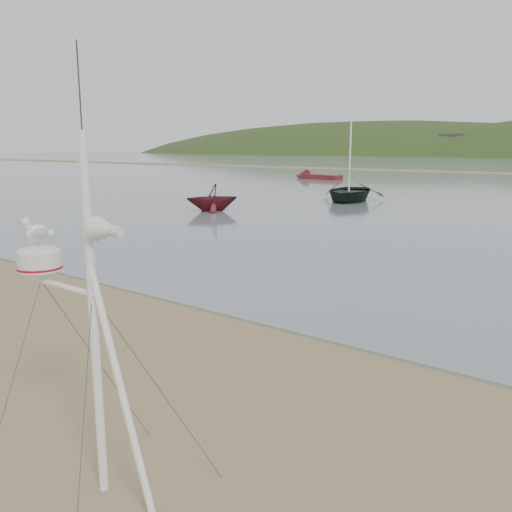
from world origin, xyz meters
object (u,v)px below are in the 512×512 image
Objects in this scene: boat_dark at (350,157)px; mast_rig at (91,393)px; dinghy_red_far at (311,176)px; boat_red at (212,185)px.

mast_rig is at bearing -83.47° from boat_dark.
mast_rig reaches higher than dinghy_red_far.
boat_dark reaches higher than dinghy_red_far.
dinghy_red_far is at bearing 144.11° from boat_red.
boat_red is (-3.02, -9.50, -1.38)m from boat_dark.
dinghy_red_far is at bearing 110.74° from boat_dark.
boat_dark is 0.91× the size of dinghy_red_far.
boat_dark reaches higher than mast_rig.
mast_rig is at bearing -18.62° from boat_red.
boat_red is (-15.48, 18.40, 0.37)m from mast_rig.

